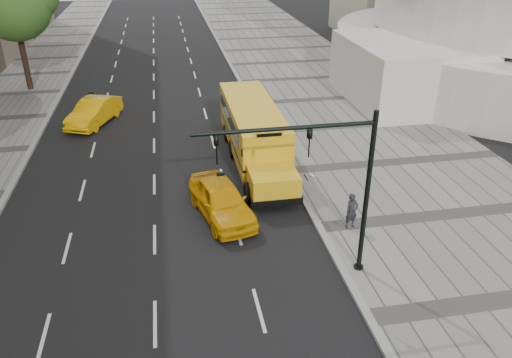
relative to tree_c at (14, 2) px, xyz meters
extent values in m
plane|color=black|center=(10.40, -17.81, -6.61)|extent=(140.00, 140.00, 0.00)
cube|color=gray|center=(22.40, -17.81, -6.53)|extent=(12.00, 140.00, 0.15)
cube|color=gray|center=(16.40, -17.81, -6.53)|extent=(0.30, 140.00, 0.15)
cube|color=gray|center=(2.40, -17.81, -6.53)|extent=(0.30, 140.00, 0.15)
cube|color=white|center=(27.40, -7.81, -4.41)|extent=(8.00, 10.00, 4.40)
cylinder|color=black|center=(-0.10, 0.00, -3.69)|extent=(0.44, 0.44, 5.84)
sphere|color=#2E591D|center=(-0.10, 0.00, -0.04)|extent=(5.48, 5.48, 5.48)
cube|color=gold|center=(14.90, -15.25, -4.83)|extent=(2.50, 9.00, 2.45)
cube|color=gold|center=(14.90, -20.75, -5.51)|extent=(2.20, 2.00, 1.10)
cube|color=black|center=(14.90, -21.63, -6.06)|extent=(2.38, 0.25, 0.35)
cube|color=black|center=(14.90, -15.25, -5.36)|extent=(2.52, 9.00, 0.12)
cube|color=black|center=(14.90, -19.69, -4.36)|extent=(2.05, 0.10, 0.90)
cube|color=black|center=(14.90, -14.75, -4.36)|extent=(2.52, 7.50, 0.70)
cube|color=gold|center=(14.90, -19.70, -3.56)|extent=(1.40, 0.12, 0.28)
ellipsoid|color=silver|center=(16.42, -22.15, -4.71)|extent=(0.32, 0.32, 0.14)
cylinder|color=black|center=(16.18, -21.93, -4.91)|extent=(0.36, 0.47, 0.58)
cylinder|color=black|center=(13.77, -20.45, -6.11)|extent=(0.30, 1.00, 1.00)
cylinder|color=black|center=(16.03, -20.45, -6.11)|extent=(0.30, 1.00, 1.00)
cylinder|color=black|center=(13.77, -15.25, -6.11)|extent=(0.30, 1.00, 1.00)
cylinder|color=black|center=(16.03, -15.25, -6.11)|extent=(0.30, 1.00, 1.00)
cylinder|color=black|center=(13.77, -12.75, -6.11)|extent=(0.30, 1.00, 1.00)
cylinder|color=black|center=(16.03, -12.75, -6.11)|extent=(0.30, 1.00, 1.00)
imported|color=#E69F06|center=(12.40, -21.47, -5.79)|extent=(2.98, 5.13, 1.64)
imported|color=#E69F06|center=(5.63, -8.43, -5.80)|extent=(3.48, 5.21, 1.62)
imported|color=#232429|center=(17.67, -23.62, -5.66)|extent=(0.65, 0.50, 1.60)
cylinder|color=black|center=(17.00, -26.38, -3.41)|extent=(0.18, 0.18, 6.40)
cylinder|color=black|center=(17.00, -26.38, -6.48)|extent=(0.36, 0.36, 0.25)
cylinder|color=black|center=(14.00, -26.38, -0.61)|extent=(6.00, 0.14, 0.14)
imported|color=black|center=(14.80, -26.38, -1.16)|extent=(0.16, 0.20, 1.00)
imported|color=black|center=(11.80, -26.38, -1.16)|extent=(0.16, 0.20, 1.00)
camera|label=1|loc=(10.43, -40.65, 5.17)|focal=35.00mm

